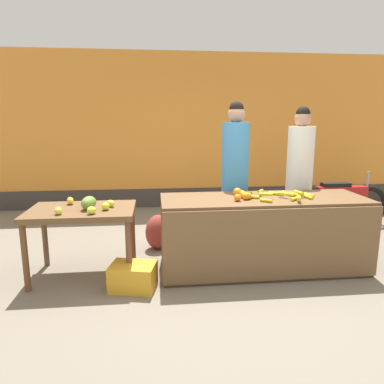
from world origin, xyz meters
name	(u,v)px	position (x,y,z in m)	size (l,w,h in m)	color
ground_plane	(223,269)	(0.00, 0.00, 0.00)	(24.00, 24.00, 0.00)	#756B5B
market_wall_back	(193,133)	(0.00, 3.15, 1.43)	(8.34, 0.23, 2.91)	orange
fruit_stall_counter	(263,233)	(0.45, -0.01, 0.41)	(2.28, 0.80, 0.83)	brown
side_table_wooden	(82,217)	(-1.53, 0.00, 0.66)	(1.10, 0.74, 0.75)	brown
banana_bunch_pile	(284,195)	(0.67, -0.01, 0.85)	(0.79, 0.57, 0.07)	yellow
orange_pile	(242,195)	(0.20, -0.01, 0.87)	(0.21, 0.36, 0.09)	orange
mango_papaya_pile	(88,204)	(-1.45, -0.03, 0.81)	(0.58, 0.57, 0.14)	#D5DF3C
vendor_woman_blue_shirt	(235,177)	(0.26, 0.63, 0.96)	(0.34, 0.34, 1.90)	#33333D
vendor_woman_white_shirt	(299,177)	(1.15, 0.72, 0.93)	(0.34, 0.34, 1.84)	#33333D
parked_motorcycle	(340,201)	(2.17, 1.46, 0.40)	(1.60, 0.18, 0.88)	black
produce_crate	(133,277)	(-0.99, -0.38, 0.13)	(0.44, 0.32, 0.26)	gold
produce_sack	(158,232)	(-0.73, 0.74, 0.23)	(0.36, 0.30, 0.45)	maroon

